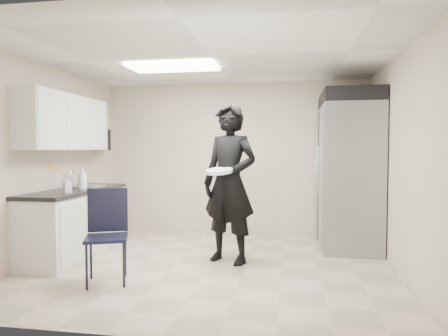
% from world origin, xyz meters
% --- Properties ---
extents(floor, '(4.50, 4.50, 0.00)m').
position_xyz_m(floor, '(0.00, 0.00, 0.00)').
color(floor, '#B2A28C').
rests_on(floor, ground).
extents(ceiling, '(4.50, 4.50, 0.00)m').
position_xyz_m(ceiling, '(0.00, 0.00, 2.60)').
color(ceiling, silver).
rests_on(ceiling, back_wall).
extents(back_wall, '(4.50, 0.00, 4.50)m').
position_xyz_m(back_wall, '(0.00, 2.00, 1.30)').
color(back_wall, beige).
rests_on(back_wall, floor).
extents(left_wall, '(0.00, 4.00, 4.00)m').
position_xyz_m(left_wall, '(-2.25, 0.00, 1.30)').
color(left_wall, beige).
rests_on(left_wall, floor).
extents(right_wall, '(0.00, 4.00, 4.00)m').
position_xyz_m(right_wall, '(2.25, 0.00, 1.30)').
color(right_wall, beige).
rests_on(right_wall, floor).
extents(ceiling_panel, '(1.20, 0.60, 0.02)m').
position_xyz_m(ceiling_panel, '(-0.60, 0.40, 2.57)').
color(ceiling_panel, white).
rests_on(ceiling_panel, ceiling).
extents(lower_counter, '(0.60, 1.90, 0.86)m').
position_xyz_m(lower_counter, '(-1.95, 0.20, 0.43)').
color(lower_counter, silver).
rests_on(lower_counter, floor).
extents(countertop, '(0.64, 1.95, 0.05)m').
position_xyz_m(countertop, '(-1.95, 0.20, 0.89)').
color(countertop, black).
rests_on(countertop, lower_counter).
extents(sink, '(0.42, 0.40, 0.14)m').
position_xyz_m(sink, '(-1.93, 0.45, 0.87)').
color(sink, gray).
rests_on(sink, countertop).
extents(faucet, '(0.02, 0.02, 0.24)m').
position_xyz_m(faucet, '(-2.13, 0.45, 1.02)').
color(faucet, silver).
rests_on(faucet, countertop).
extents(upper_cabinets, '(0.35, 1.80, 0.75)m').
position_xyz_m(upper_cabinets, '(-2.08, 0.20, 1.83)').
color(upper_cabinets, silver).
rests_on(upper_cabinets, left_wall).
extents(towel_dispenser, '(0.22, 0.30, 0.35)m').
position_xyz_m(towel_dispenser, '(-2.14, 1.35, 1.62)').
color(towel_dispenser, black).
rests_on(towel_dispenser, left_wall).
extents(notice_sticker_left, '(0.00, 0.12, 0.07)m').
position_xyz_m(notice_sticker_left, '(-2.24, 0.10, 1.22)').
color(notice_sticker_left, yellow).
rests_on(notice_sticker_left, left_wall).
extents(notice_sticker_right, '(0.00, 0.12, 0.07)m').
position_xyz_m(notice_sticker_right, '(-2.24, 0.30, 1.18)').
color(notice_sticker_right, yellow).
rests_on(notice_sticker_right, left_wall).
extents(commercial_fridge, '(0.80, 1.35, 2.10)m').
position_xyz_m(commercial_fridge, '(1.83, 1.27, 1.05)').
color(commercial_fridge, gray).
rests_on(commercial_fridge, floor).
extents(fridge_compressor, '(0.80, 1.35, 0.20)m').
position_xyz_m(fridge_compressor, '(1.83, 1.27, 2.20)').
color(fridge_compressor, black).
rests_on(fridge_compressor, commercial_fridge).
extents(folding_chair, '(0.57, 0.57, 0.99)m').
position_xyz_m(folding_chair, '(-0.99, -0.85, 0.50)').
color(folding_chair, black).
rests_on(folding_chair, floor).
extents(man_tuxedo, '(0.88, 0.74, 2.04)m').
position_xyz_m(man_tuxedo, '(0.21, 0.18, 1.02)').
color(man_tuxedo, black).
rests_on(man_tuxedo, floor).
extents(bucket_lid, '(0.44, 0.44, 0.04)m').
position_xyz_m(bucket_lid, '(0.12, -0.05, 1.19)').
color(bucket_lid, white).
rests_on(bucket_lid, man_tuxedo).
extents(soap_bottle_a, '(0.17, 0.17, 0.32)m').
position_xyz_m(soap_bottle_a, '(-1.76, 0.04, 1.07)').
color(soap_bottle_a, white).
rests_on(soap_bottle_a, countertop).
extents(soap_bottle_b, '(0.12, 0.12, 0.19)m').
position_xyz_m(soap_bottle_b, '(-1.79, -0.26, 1.00)').
color(soap_bottle_b, '#ABABB7').
rests_on(soap_bottle_b, countertop).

